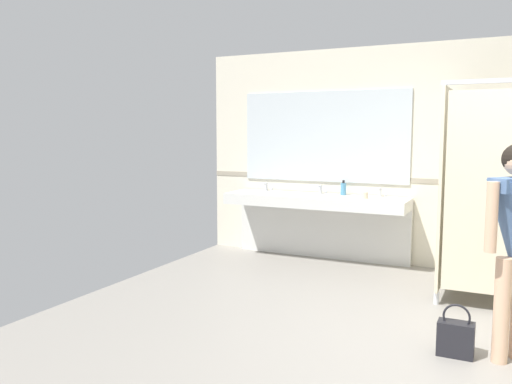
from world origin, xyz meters
The scene contains 5 objects.
vanity_counter centered at (-2.28, 2.34, 0.63)m, with size 2.30×0.59×0.96m.
mirror_panel centered at (-2.28, 2.55, 1.57)m, with size 2.20×0.02×1.16m, color silver.
handbag centered at (-0.39, 0.02, 0.14)m, with size 0.26×0.14×0.39m.
soap_dispenser centered at (-1.97, 2.43, 0.92)m, with size 0.07×0.07×0.19m.
paper_cup centered at (-1.63, 2.16, 0.89)m, with size 0.07×0.07×0.08m, color beige.
Camera 1 is at (-0.09, -3.93, 1.63)m, focal length 36.79 mm.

